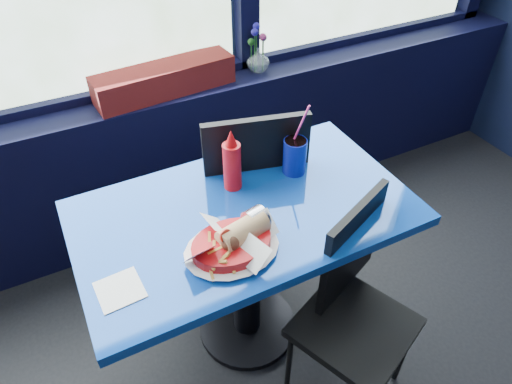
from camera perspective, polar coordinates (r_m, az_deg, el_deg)
name	(u,v)px	position (r m, az deg, el deg)	size (l,w,h in m)	color
window_sill	(120,174)	(2.45, -16.69, 2.16)	(5.00, 0.26, 0.80)	black
near_table	(246,243)	(1.76, -1.32, -6.45)	(1.20, 0.70, 0.75)	black
chair_near_front	(353,298)	(1.74, 11.99, -12.80)	(0.50, 0.50, 0.84)	black
chair_near_back	(238,188)	(2.01, -2.25, 0.45)	(0.53, 0.54, 0.97)	black
planter_box	(165,79)	(2.24, -11.34, 13.64)	(0.67, 0.17, 0.13)	maroon
flower_vase	(258,57)	(2.40, 0.26, 16.49)	(0.15, 0.16, 0.24)	silver
food_basket	(233,243)	(1.47, -2.88, -6.34)	(0.32, 0.32, 0.10)	#B60C0F
ketchup_bottle	(232,163)	(1.66, -3.02, 3.65)	(0.07, 0.07, 0.25)	#B60C0F
soda_cup	(295,155)	(1.76, 4.86, 4.58)	(0.09, 0.09, 0.31)	#0D1991
napkin	(120,290)	(1.45, -16.66, -11.63)	(0.13, 0.13, 0.00)	white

